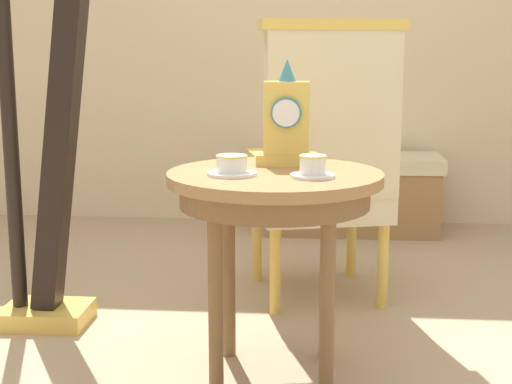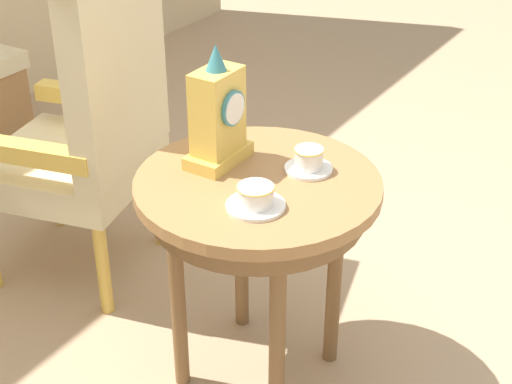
% 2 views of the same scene
% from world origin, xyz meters
% --- Properties ---
extents(ground_plane, '(10.00, 10.00, 0.00)m').
position_xyz_m(ground_plane, '(0.00, 0.00, 0.00)').
color(ground_plane, tan).
extents(side_table, '(0.66, 0.66, 0.66)m').
position_xyz_m(side_table, '(-0.03, -0.03, 0.58)').
color(side_table, '#9E7042').
rests_on(side_table, ground).
extents(teacup_left, '(0.15, 0.15, 0.06)m').
position_xyz_m(teacup_left, '(-0.15, -0.10, 0.69)').
color(teacup_left, white).
rests_on(teacup_left, side_table).
extents(teacup_right, '(0.13, 0.13, 0.07)m').
position_xyz_m(teacup_right, '(0.09, -0.12, 0.69)').
color(teacup_right, white).
rests_on(teacup_right, side_table).
extents(mantel_clock, '(0.19, 0.11, 0.34)m').
position_xyz_m(mantel_clock, '(0.00, 0.12, 0.80)').
color(mantel_clock, gold).
rests_on(mantel_clock, side_table).
extents(armchair, '(0.65, 0.65, 1.14)m').
position_xyz_m(armchair, '(0.13, 0.72, 0.59)').
color(armchair, beige).
rests_on(armchair, ground).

